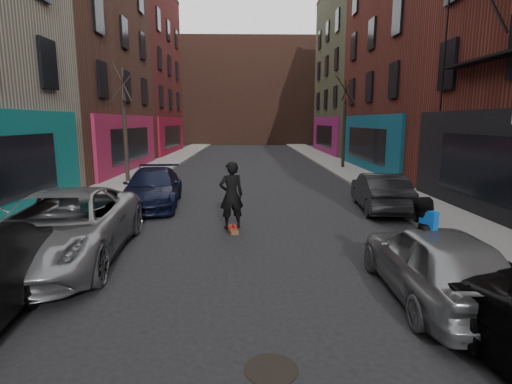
{
  "coord_description": "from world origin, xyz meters",
  "views": [
    {
      "loc": [
        -0.09,
        -2.21,
        3.13
      ],
      "look_at": [
        0.09,
        6.4,
        1.6
      ],
      "focal_mm": 28.0,
      "sensor_mm": 36.0,
      "label": 1
    }
  ],
  "objects_px": {
    "parked_left_far": "(63,227)",
    "tree_left_far": "(124,116)",
    "tree_right_far": "(345,115)",
    "pedestrian": "(418,245)",
    "skateboard": "(232,230)",
    "manhole": "(271,369)",
    "skateboarder": "(231,195)",
    "parked_right_far": "(435,262)",
    "parked_right_end": "(380,192)",
    "parked_left_end": "(153,188)"
  },
  "relations": [
    {
      "from": "parked_left_end",
      "to": "pedestrian",
      "type": "relative_size",
      "value": 2.63
    },
    {
      "from": "parked_right_far",
      "to": "skateboarder",
      "type": "distance_m",
      "value": 5.88
    },
    {
      "from": "tree_right_far",
      "to": "skateboarder",
      "type": "relative_size",
      "value": 3.53
    },
    {
      "from": "skateboard",
      "to": "parked_right_far",
      "type": "bearing_deg",
      "value": -66.08
    },
    {
      "from": "pedestrian",
      "to": "manhole",
      "type": "relative_size",
      "value": 2.58
    },
    {
      "from": "parked_left_end",
      "to": "parked_right_far",
      "type": "distance_m",
      "value": 10.59
    },
    {
      "from": "manhole",
      "to": "parked_right_end",
      "type": "bearing_deg",
      "value": 64.5
    },
    {
      "from": "skateboard",
      "to": "parked_right_end",
      "type": "bearing_deg",
      "value": 11.84
    },
    {
      "from": "skateboarder",
      "to": "manhole",
      "type": "relative_size",
      "value": 2.75
    },
    {
      "from": "parked_right_end",
      "to": "parked_left_far",
      "type": "bearing_deg",
      "value": 34.95
    },
    {
      "from": "parked_right_end",
      "to": "skateboard",
      "type": "relative_size",
      "value": 5.05
    },
    {
      "from": "tree_right_far",
      "to": "skateboarder",
      "type": "height_order",
      "value": "tree_right_far"
    },
    {
      "from": "tree_left_far",
      "to": "skateboarder",
      "type": "relative_size",
      "value": 3.38
    },
    {
      "from": "parked_left_end",
      "to": "pedestrian",
      "type": "bearing_deg",
      "value": -55.3
    },
    {
      "from": "parked_left_far",
      "to": "pedestrian",
      "type": "relative_size",
      "value": 3.14
    },
    {
      "from": "tree_right_far",
      "to": "parked_right_far",
      "type": "relative_size",
      "value": 1.67
    },
    {
      "from": "parked_left_far",
      "to": "manhole",
      "type": "xyz_separation_m",
      "value": [
        4.47,
        -4.17,
        -0.78
      ]
    },
    {
      "from": "parked_right_far",
      "to": "parked_right_end",
      "type": "xyz_separation_m",
      "value": [
        1.4,
        7.22,
        -0.03
      ]
    },
    {
      "from": "skateboarder",
      "to": "manhole",
      "type": "height_order",
      "value": "skateboarder"
    },
    {
      "from": "parked_left_end",
      "to": "manhole",
      "type": "height_order",
      "value": "parked_left_end"
    },
    {
      "from": "tree_right_far",
      "to": "pedestrian",
      "type": "distance_m",
      "value": 19.76
    },
    {
      "from": "parked_left_end",
      "to": "parked_right_end",
      "type": "height_order",
      "value": "parked_left_end"
    },
    {
      "from": "tree_left_far",
      "to": "parked_left_end",
      "type": "relative_size",
      "value": 1.36
    },
    {
      "from": "parked_right_far",
      "to": "parked_right_end",
      "type": "bearing_deg",
      "value": -99.97
    },
    {
      "from": "skateboard",
      "to": "manhole",
      "type": "relative_size",
      "value": 1.14
    },
    {
      "from": "parked_left_far",
      "to": "manhole",
      "type": "relative_size",
      "value": 8.12
    },
    {
      "from": "tree_left_far",
      "to": "skateboarder",
      "type": "xyz_separation_m",
      "value": [
        5.64,
        -9.08,
        -2.32
      ]
    },
    {
      "from": "tree_right_far",
      "to": "pedestrian",
      "type": "bearing_deg",
      "value": -99.4
    },
    {
      "from": "parked_left_far",
      "to": "parked_right_end",
      "type": "distance_m",
      "value": 10.21
    },
    {
      "from": "manhole",
      "to": "parked_right_far",
      "type": "bearing_deg",
      "value": 33.76
    },
    {
      "from": "parked_left_far",
      "to": "tree_left_far",
      "type": "bearing_deg",
      "value": 95.16
    },
    {
      "from": "parked_left_end",
      "to": "parked_right_far",
      "type": "relative_size",
      "value": 1.17
    },
    {
      "from": "tree_left_far",
      "to": "pedestrian",
      "type": "xyz_separation_m",
      "value": [
        9.2,
        -13.32,
        -2.47
      ]
    },
    {
      "from": "tree_right_far",
      "to": "parked_left_far",
      "type": "bearing_deg",
      "value": -120.99
    },
    {
      "from": "parked_right_far",
      "to": "skateboarder",
      "type": "height_order",
      "value": "skateboarder"
    },
    {
      "from": "tree_left_far",
      "to": "skateboard",
      "type": "bearing_deg",
      "value": -58.15
    },
    {
      "from": "tree_right_far",
      "to": "manhole",
      "type": "relative_size",
      "value": 9.71
    },
    {
      "from": "parked_left_end",
      "to": "skateboarder",
      "type": "height_order",
      "value": "skateboarder"
    },
    {
      "from": "tree_right_far",
      "to": "parked_left_far",
      "type": "distance_m",
      "value": 20.51
    },
    {
      "from": "skateboard",
      "to": "manhole",
      "type": "height_order",
      "value": "skateboard"
    },
    {
      "from": "parked_right_end",
      "to": "manhole",
      "type": "distance_m",
      "value": 10.24
    },
    {
      "from": "skateboarder",
      "to": "manhole",
      "type": "distance_m",
      "value": 6.64
    },
    {
      "from": "tree_left_far",
      "to": "parked_right_far",
      "type": "relative_size",
      "value": 1.6
    },
    {
      "from": "pedestrian",
      "to": "manhole",
      "type": "bearing_deg",
      "value": 11.49
    },
    {
      "from": "parked_left_end",
      "to": "manhole",
      "type": "bearing_deg",
      "value": -74.83
    },
    {
      "from": "skateboard",
      "to": "parked_left_end",
      "type": "bearing_deg",
      "value": 114.7
    },
    {
      "from": "parked_left_end",
      "to": "manhole",
      "type": "relative_size",
      "value": 6.81
    },
    {
      "from": "parked_left_end",
      "to": "tree_left_far",
      "type": "bearing_deg",
      "value": 109.46
    },
    {
      "from": "tree_left_far",
      "to": "skateboard",
      "type": "height_order",
      "value": "tree_left_far"
    },
    {
      "from": "parked_left_far",
      "to": "manhole",
      "type": "distance_m",
      "value": 6.16
    }
  ]
}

